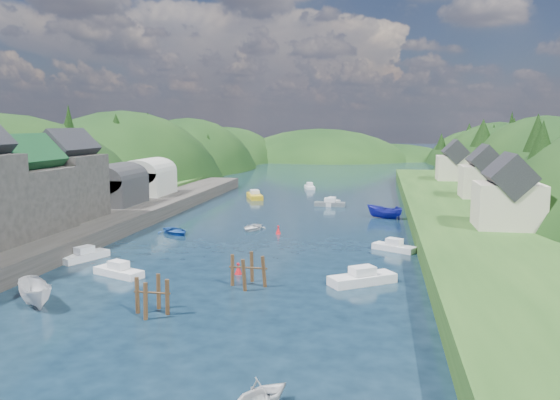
% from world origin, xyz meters
% --- Properties ---
extents(ground, '(600.00, 600.00, 0.00)m').
position_xyz_m(ground, '(0.00, 50.00, 0.00)').
color(ground, black).
rests_on(ground, ground).
extents(hillside_left, '(44.00, 245.56, 52.00)m').
position_xyz_m(hillside_left, '(-45.00, 75.00, -8.03)').
color(hillside_left, black).
rests_on(hillside_left, ground).
extents(hillside_right, '(36.00, 245.56, 48.00)m').
position_xyz_m(hillside_right, '(45.00, 75.00, -7.41)').
color(hillside_right, black).
rests_on(hillside_right, ground).
extents(far_hills, '(103.00, 68.00, 44.00)m').
position_xyz_m(far_hills, '(1.22, 174.01, -10.80)').
color(far_hills, black).
rests_on(far_hills, ground).
extents(hill_trees, '(90.03, 151.86, 11.88)m').
position_xyz_m(hill_trees, '(0.59, 63.73, 11.05)').
color(hill_trees, black).
rests_on(hill_trees, ground).
extents(quay_left, '(12.00, 110.00, 2.00)m').
position_xyz_m(quay_left, '(-24.00, 20.00, 1.00)').
color(quay_left, '#2D2B28').
rests_on(quay_left, ground).
extents(terrace_left_grass, '(12.00, 110.00, 2.50)m').
position_xyz_m(terrace_left_grass, '(-31.00, 20.00, 1.25)').
color(terrace_left_grass, '#234719').
rests_on(terrace_left_grass, ground).
extents(boat_sheds, '(7.00, 21.00, 7.50)m').
position_xyz_m(boat_sheds, '(-26.00, 39.00, 5.27)').
color(boat_sheds, '#2D2D30').
rests_on(boat_sheds, quay_left).
extents(terrace_right, '(16.00, 120.00, 2.40)m').
position_xyz_m(terrace_right, '(25.00, 40.00, 1.20)').
color(terrace_right, '#234719').
rests_on(terrace_right, ground).
extents(right_bank_cottages, '(9.00, 59.24, 8.41)m').
position_xyz_m(right_bank_cottages, '(28.00, 48.33, 5.84)').
color(right_bank_cottages, beige).
rests_on(right_bank_cottages, terrace_right).
extents(piling_cluster_near, '(2.83, 2.67, 3.31)m').
position_xyz_m(piling_cluster_near, '(-3.49, -5.35, 1.08)').
color(piling_cluster_near, '#382314').
rests_on(piling_cluster_near, ground).
extents(piling_cluster_far, '(3.37, 3.13, 3.34)m').
position_xyz_m(piling_cluster_far, '(1.84, 2.66, 1.11)').
color(piling_cluster_far, '#382314').
rests_on(piling_cluster_far, ground).
extents(channel_buoy_near, '(0.70, 0.70, 1.10)m').
position_xyz_m(channel_buoy_near, '(0.02, 6.20, 0.48)').
color(channel_buoy_near, red).
rests_on(channel_buoy_near, ground).
extents(channel_buoy_far, '(0.70, 0.70, 1.10)m').
position_xyz_m(channel_buoy_far, '(0.26, 25.34, 0.48)').
color(channel_buoy_far, red).
rests_on(channel_buoy_far, ground).
extents(moored_boats, '(35.88, 96.32, 2.17)m').
position_xyz_m(moored_boats, '(-1.27, 21.28, 0.62)').
color(moored_boats, silver).
rests_on(moored_boats, ground).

